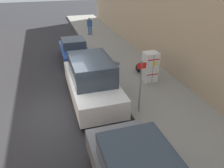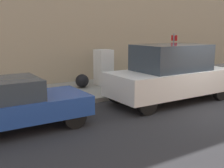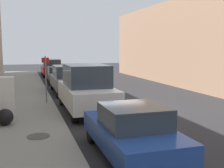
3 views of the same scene
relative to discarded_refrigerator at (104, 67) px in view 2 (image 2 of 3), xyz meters
name	(u,v)px [view 2 (image 2 of 3)]	position (x,y,z in m)	size (l,w,h in m)	color
ground_plane	(213,108)	(4.88, 1.52, -0.97)	(80.00, 80.00, 0.00)	#28282B
sidewalk_slab	(134,84)	(0.31, 1.52, -0.89)	(3.61, 44.00, 0.17)	gray
building_facade_near	(103,5)	(-2.64, 1.52, 3.00)	(2.30, 39.60, 7.95)	tan
discarded_refrigerator	(104,67)	(0.00, 0.00, 0.00)	(0.73, 0.68, 1.61)	white
manhole_cover	(55,97)	(1.10, -2.80, -0.80)	(0.70, 0.70, 0.02)	#47443F
street_sign_post	(173,56)	(1.75, 2.61, 0.51)	(0.36, 0.07, 2.33)	slate
trash_bag	(82,81)	(0.04, -1.12, -0.51)	(0.59, 0.59, 0.59)	black
parked_hatchback_blue	(14,104)	(3.41, -4.80, -0.26)	(1.74, 3.91, 1.42)	#23479E
parked_van_white	(171,74)	(3.41, 0.89, 0.09)	(2.00, 4.81, 2.14)	silver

